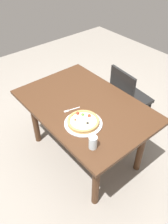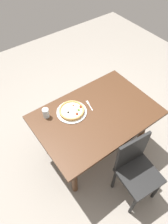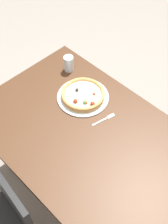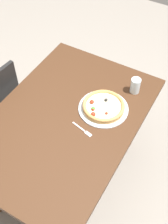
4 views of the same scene
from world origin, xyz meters
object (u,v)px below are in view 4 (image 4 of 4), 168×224
object	(u,v)px
dining_table	(65,128)
fork	(83,130)
pizza	(103,106)
drinking_glass	(135,86)
plate	(103,109)

from	to	relation	value
dining_table	fork	bearing A→B (deg)	83.09
pizza	drinking_glass	bearing A→B (deg)	155.87
plate	pizza	xyz separation A→B (m)	(0.00, -0.00, 0.03)
plate	drinking_glass	size ratio (longest dim) A/B	2.97
plate	pizza	bearing A→B (deg)	-36.03
plate	fork	size ratio (longest dim) A/B	2.10
pizza	fork	size ratio (longest dim) A/B	1.77
dining_table	drinking_glass	distance (m)	0.59
fork	drinking_glass	bearing A→B (deg)	86.88
pizza	drinking_glass	world-z (taller)	drinking_glass
dining_table	pizza	world-z (taller)	pizza
plate	fork	world-z (taller)	plate
plate	drinking_glass	world-z (taller)	drinking_glass
plate	pizza	size ratio (longest dim) A/B	1.19
drinking_glass	fork	bearing A→B (deg)	-16.52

